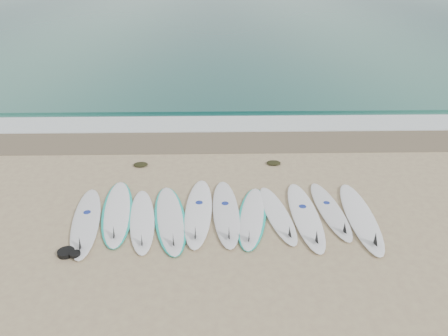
{
  "coord_description": "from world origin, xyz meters",
  "views": [
    {
      "loc": [
        -0.17,
        -7.87,
        5.1
      ],
      "look_at": [
        0.02,
        1.52,
        0.4
      ],
      "focal_mm": 35.0,
      "sensor_mm": 36.0,
      "label": 1
    }
  ],
  "objects_px": {
    "surfboard_0": "(86,222)",
    "surfboard_10": "(361,218)",
    "surfboard_5": "(226,213)",
    "leash_coil": "(68,253)"
  },
  "relations": [
    {
      "from": "surfboard_0",
      "to": "surfboard_10",
      "type": "distance_m",
      "value": 5.76
    },
    {
      "from": "surfboard_0",
      "to": "surfboard_10",
      "type": "xyz_separation_m",
      "value": [
        5.76,
        0.05,
        0.0
      ]
    },
    {
      "from": "surfboard_5",
      "to": "surfboard_10",
      "type": "height_order",
      "value": "surfboard_10"
    },
    {
      "from": "surfboard_5",
      "to": "leash_coil",
      "type": "relative_size",
      "value": 5.95
    },
    {
      "from": "surfboard_0",
      "to": "surfboard_5",
      "type": "distance_m",
      "value": 2.93
    },
    {
      "from": "surfboard_10",
      "to": "surfboard_0",
      "type": "bearing_deg",
      "value": -177.51
    },
    {
      "from": "surfboard_10",
      "to": "leash_coil",
      "type": "height_order",
      "value": "surfboard_10"
    },
    {
      "from": "surfboard_10",
      "to": "leash_coil",
      "type": "distance_m",
      "value": 5.91
    },
    {
      "from": "surfboard_10",
      "to": "leash_coil",
      "type": "bearing_deg",
      "value": -167.7
    },
    {
      "from": "surfboard_5",
      "to": "leash_coil",
      "type": "xyz_separation_m",
      "value": [
        -2.98,
        -1.31,
        -0.01
      ]
    }
  ]
}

